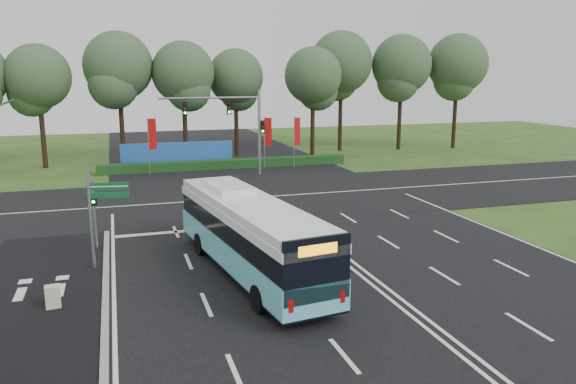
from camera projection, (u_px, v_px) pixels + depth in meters
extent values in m
plane|color=#2B4B19|center=(326.00, 249.00, 26.97)|extent=(120.00, 120.00, 0.00)
cube|color=black|center=(326.00, 248.00, 26.96)|extent=(20.00, 120.00, 0.04)
cube|color=black|center=(263.00, 197.00, 38.17)|extent=(120.00, 14.00, 0.05)
cube|color=black|center=(37.00, 303.00, 20.52)|extent=(5.00, 18.00, 0.06)
cube|color=gray|center=(106.00, 295.00, 21.21)|extent=(0.25, 18.00, 0.12)
cube|color=#5DC2D7|center=(250.00, 250.00, 23.35)|extent=(4.11, 12.15, 1.09)
cube|color=black|center=(250.00, 261.00, 23.45)|extent=(4.07, 12.09, 0.30)
cube|color=black|center=(249.00, 227.00, 23.15)|extent=(3.98, 11.96, 0.94)
cube|color=white|center=(249.00, 213.00, 23.02)|extent=(4.11, 12.15, 0.35)
cube|color=white|center=(249.00, 205.00, 22.95)|extent=(3.99, 11.67, 0.35)
cube|color=white|center=(229.00, 187.00, 25.09)|extent=(1.99, 3.17, 0.25)
cube|color=black|center=(317.00, 270.00, 17.91)|extent=(2.40, 0.45, 2.19)
cube|color=orange|center=(318.00, 250.00, 17.73)|extent=(1.39, 0.25, 0.35)
cylinder|color=black|center=(200.00, 244.00, 25.97)|extent=(0.42, 1.06, 1.03)
cylinder|color=black|center=(247.00, 238.00, 26.94)|extent=(0.42, 1.06, 1.03)
cylinder|color=black|center=(259.00, 299.00, 19.64)|extent=(0.42, 1.06, 1.03)
cylinder|color=black|center=(317.00, 289.00, 20.61)|extent=(0.42, 1.06, 1.03)
cylinder|color=gray|center=(95.00, 214.00, 26.63)|extent=(0.14, 0.14, 3.48)
cube|color=black|center=(93.00, 201.00, 26.33)|extent=(0.32, 0.25, 0.40)
sphere|color=#19F233|center=(93.00, 202.00, 26.23)|extent=(0.14, 0.14, 0.14)
cylinder|color=gray|center=(91.00, 220.00, 23.74)|extent=(0.13, 0.13, 4.39)
cube|color=#0E4E26|center=(109.00, 186.00, 23.55)|extent=(1.63, 0.35, 0.33)
cube|color=#0E4E26|center=(109.00, 195.00, 23.63)|extent=(1.63, 0.35, 0.24)
cube|color=white|center=(109.00, 186.00, 23.52)|extent=(1.51, 0.28, 0.04)
cube|color=beige|center=(53.00, 297.00, 20.02)|extent=(0.57, 0.49, 0.86)
cylinder|color=gray|center=(149.00, 147.00, 46.02)|extent=(0.07, 0.07, 4.80)
cube|color=#AD0E0F|center=(152.00, 134.00, 45.96)|extent=(0.64, 0.12, 2.56)
cylinder|color=gray|center=(264.00, 143.00, 49.42)|extent=(0.07, 0.07, 4.60)
cube|color=#AD0E0F|center=(268.00, 132.00, 49.24)|extent=(0.61, 0.17, 2.45)
cylinder|color=gray|center=(294.00, 143.00, 49.54)|extent=(0.07, 0.07, 4.59)
cube|color=#AD0E0F|center=(297.00, 132.00, 49.54)|extent=(0.59, 0.25, 2.45)
cylinder|color=gray|center=(259.00, 133.00, 45.98)|extent=(0.24, 0.24, 7.00)
cylinder|color=gray|center=(210.00, 98.00, 44.22)|extent=(8.00, 0.16, 0.16)
cube|color=black|center=(229.00, 108.00, 44.82)|extent=(0.32, 0.28, 1.05)
cube|color=black|center=(185.00, 109.00, 43.80)|extent=(0.32, 0.28, 1.05)
cube|color=black|center=(262.00, 127.00, 45.95)|extent=(0.32, 0.28, 1.05)
cube|color=#143814|center=(227.00, 164.00, 49.77)|extent=(22.00, 1.20, 0.80)
cube|color=blue|center=(178.00, 154.00, 50.80)|extent=(10.00, 0.30, 2.20)
cylinder|color=black|center=(42.00, 125.00, 49.52)|extent=(0.44, 0.44, 7.63)
sphere|color=#325331|center=(38.00, 76.00, 48.65)|extent=(5.63, 5.63, 5.63)
cylinder|color=black|center=(121.00, 117.00, 52.34)|extent=(0.44, 0.44, 8.53)
sphere|color=#325331|center=(118.00, 66.00, 51.37)|extent=(6.29, 6.29, 6.29)
cylinder|color=black|center=(185.00, 120.00, 53.56)|extent=(0.44, 0.44, 7.97)
sphere|color=#325331|center=(183.00, 72.00, 52.65)|extent=(5.87, 5.87, 5.87)
cylinder|color=black|center=(236.00, 119.00, 57.16)|extent=(0.44, 0.44, 7.57)
sphere|color=#325331|center=(235.00, 77.00, 56.30)|extent=(5.58, 5.58, 5.58)
cylinder|color=black|center=(313.00, 119.00, 56.39)|extent=(0.44, 0.44, 7.69)
sphere|color=#325331|center=(313.00, 76.00, 55.51)|extent=(5.67, 5.67, 5.67)
cylinder|color=black|center=(340.00, 109.00, 60.71)|extent=(0.44, 0.44, 9.00)
sphere|color=#325331|center=(341.00, 62.00, 59.68)|extent=(6.63, 6.63, 6.63)
cylinder|color=black|center=(400.00, 110.00, 61.71)|extent=(0.44, 0.44, 8.78)
sphere|color=#325331|center=(402.00, 65.00, 60.71)|extent=(6.47, 6.47, 6.47)
cylinder|color=black|center=(455.00, 109.00, 62.88)|extent=(0.44, 0.44, 8.89)
sphere|color=#325331|center=(458.00, 64.00, 61.87)|extent=(6.55, 6.55, 6.55)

